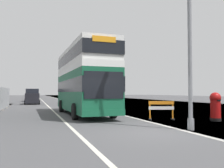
{
  "coord_description": "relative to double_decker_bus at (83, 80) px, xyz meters",
  "views": [
    {
      "loc": [
        -4.55,
        -9.03,
        1.65
      ],
      "look_at": [
        0.31,
        5.73,
        2.2
      ],
      "focal_mm": 38.28,
      "sensor_mm": 36.0,
      "label": 1
    }
  ],
  "objects": [
    {
      "name": "ground",
      "position": [
        1.53,
        -8.47,
        -2.66
      ],
      "size": [
        140.0,
        280.0,
        0.1
      ],
      "color": "#4C4C4F"
    },
    {
      "name": "double_decker_bus",
      "position": [
        0.0,
        0.0,
        0.0
      ],
      "size": [
        2.93,
        10.39,
        4.91
      ],
      "color": "#145638",
      "rests_on": "ground"
    },
    {
      "name": "lamppost_foreground",
      "position": [
        3.04,
        -8.72,
        1.97
      ],
      "size": [
        0.29,
        0.7,
        9.64
      ],
      "color": "gray",
      "rests_on": "ground"
    },
    {
      "name": "red_pillar_postbox",
      "position": [
        6.49,
        -6.35,
        -1.7
      ],
      "size": [
        0.64,
        0.64,
        1.65
      ],
      "color": "black",
      "rests_on": "ground"
    },
    {
      "name": "roadworks_barrier",
      "position": [
        3.82,
        -4.83,
        -1.91
      ],
      "size": [
        1.58,
        0.86,
        1.13
      ],
      "color": "orange",
      "rests_on": "ground"
    },
    {
      "name": "car_oncoming_near",
      "position": [
        -3.7,
        17.69,
        -1.59
      ],
      "size": [
        2.06,
        3.9,
        2.16
      ],
      "color": "black",
      "rests_on": "ground"
    },
    {
      "name": "car_receding_mid",
      "position": [
        -4.04,
        27.63,
        -1.67
      ],
      "size": [
        1.92,
        4.33,
        1.99
      ],
      "color": "navy",
      "rests_on": "ground"
    },
    {
      "name": "car_receding_far",
      "position": [
        -4.21,
        37.45,
        -1.56
      ],
      "size": [
        1.92,
        4.1,
        2.22
      ],
      "color": "silver",
      "rests_on": "ground"
    }
  ]
}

